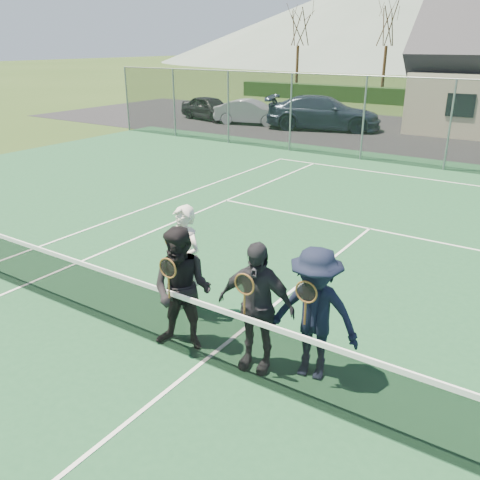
{
  "coord_description": "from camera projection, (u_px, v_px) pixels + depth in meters",
  "views": [
    {
      "loc": [
        3.68,
        -4.59,
        4.12
      ],
      "look_at": [
        -0.39,
        1.5,
        1.25
      ],
      "focal_mm": 38.0,
      "sensor_mm": 36.0,
      "label": 1
    }
  ],
  "objects": [
    {
      "name": "player_c",
      "position": [
        256.0,
        306.0,
        6.57
      ],
      "size": [
        1.12,
        0.62,
        1.8
      ],
      "color": "#26252B",
      "rests_on": "court_surface"
    },
    {
      "name": "player_b",
      "position": [
        182.0,
        290.0,
        7.01
      ],
      "size": [
        1.04,
        0.91,
        1.8
      ],
      "color": "black",
      "rests_on": "court_surface"
    },
    {
      "name": "car_c",
      "position": [
        323.0,
        113.0,
        25.25
      ],
      "size": [
        6.06,
        3.91,
        1.63
      ],
      "primitive_type": "imported",
      "rotation": [
        0.0,
        0.0,
        1.88
      ],
      "color": "#1C2739",
      "rests_on": "ground"
    },
    {
      "name": "ground",
      "position": [
        479.0,
        142.0,
        22.45
      ],
      "size": [
        220.0,
        220.0,
        0.0
      ],
      "primitive_type": "plane",
      "color": "#294117",
      "rests_on": "ground"
    },
    {
      "name": "car_a",
      "position": [
        210.0,
        108.0,
        28.45
      ],
      "size": [
        4.07,
        2.38,
        1.3
      ],
      "primitive_type": "imported",
      "rotation": [
        0.0,
        0.0,
        1.34
      ],
      "color": "black",
      "rests_on": "ground"
    },
    {
      "name": "perimeter_fence",
      "position": [
        450.0,
        125.0,
        16.86
      ],
      "size": [
        30.07,
        0.07,
        3.02
      ],
      "color": "slate",
      "rests_on": "ground"
    },
    {
      "name": "hill_west",
      "position": [
        417.0,
        12.0,
        90.19
      ],
      "size": [
        110.0,
        110.0,
        18.0
      ],
      "primitive_type": "cone",
      "color": "slate",
      "rests_on": "ground"
    },
    {
      "name": "court_surface",
      "position": [
        203.0,
        363.0,
        6.95
      ],
      "size": [
        30.0,
        30.0,
        0.02
      ],
      "primitive_type": "cube",
      "color": "#1C4C2B",
      "rests_on": "ground"
    },
    {
      "name": "tarmac_carpark",
      "position": [
        390.0,
        133.0,
        24.52
      ],
      "size": [
        40.0,
        12.0,
        0.01
      ],
      "primitive_type": "cube",
      "color": "black",
      "rests_on": "ground"
    },
    {
      "name": "tree_a",
      "position": [
        299.0,
        18.0,
        38.68
      ],
      "size": [
        3.2,
        3.2,
        7.77
      ],
      "color": "#382414",
      "rests_on": "ground"
    },
    {
      "name": "court_markings",
      "position": [
        203.0,
        362.0,
        6.95
      ],
      "size": [
        11.03,
        23.83,
        0.01
      ],
      "color": "white",
      "rests_on": "court_surface"
    },
    {
      "name": "player_a",
      "position": [
        185.0,
        261.0,
        7.92
      ],
      "size": [
        0.73,
        0.56,
        1.8
      ],
      "color": "white",
      "rests_on": "court_surface"
    },
    {
      "name": "tennis_net",
      "position": [
        202.0,
        330.0,
        6.76
      ],
      "size": [
        11.68,
        0.08,
        1.1
      ],
      "color": "slate",
      "rests_on": "ground"
    },
    {
      "name": "tree_b",
      "position": [
        389.0,
        16.0,
        35.06
      ],
      "size": [
        3.2,
        3.2,
        7.77
      ],
      "color": "#342112",
      "rests_on": "ground"
    },
    {
      "name": "player_d",
      "position": [
        314.0,
        314.0,
        6.38
      ],
      "size": [
        1.25,
        0.84,
        1.8
      ],
      "color": "black",
      "rests_on": "court_surface"
    },
    {
      "name": "car_b",
      "position": [
        251.0,
        112.0,
        26.91
      ],
      "size": [
        4.06,
        2.2,
        1.27
      ],
      "primitive_type": "imported",
      "rotation": [
        0.0,
        0.0,
        1.8
      ],
      "color": "#94989C",
      "rests_on": "ground"
    }
  ]
}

